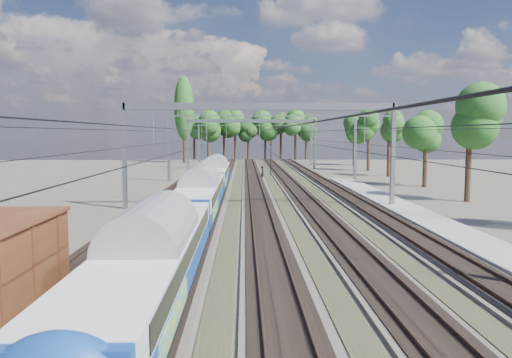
{
  "coord_description": "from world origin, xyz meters",
  "views": [
    {
      "loc": [
        -1.31,
        -12.57,
        6.38
      ],
      "look_at": [
        -0.37,
        26.88,
        2.8
      ],
      "focal_mm": 35.0,
      "sensor_mm": 36.0,
      "label": 1
    }
  ],
  "objects_px": {
    "emu_train": "(200,190)",
    "worker": "(263,172)",
    "signal_far": "(296,146)",
    "signal_near": "(271,154)"
  },
  "relations": [
    {
      "from": "emu_train",
      "to": "worker",
      "type": "bearing_deg",
      "value": 80.47
    },
    {
      "from": "worker",
      "to": "signal_near",
      "type": "xyz_separation_m",
      "value": [
        1.46,
        5.49,
        2.46
      ]
    },
    {
      "from": "worker",
      "to": "signal_far",
      "type": "distance_m",
      "value": 36.68
    },
    {
      "from": "emu_train",
      "to": "worker",
      "type": "distance_m",
      "value": 35.13
    },
    {
      "from": "emu_train",
      "to": "signal_far",
      "type": "height_order",
      "value": "signal_far"
    },
    {
      "from": "signal_near",
      "to": "emu_train",
      "type": "bearing_deg",
      "value": -109.68
    },
    {
      "from": "worker",
      "to": "signal_far",
      "type": "xyz_separation_m",
      "value": [
        8.44,
        35.59,
        2.82
      ]
    },
    {
      "from": "emu_train",
      "to": "worker",
      "type": "xyz_separation_m",
      "value": [
        5.81,
        34.62,
        -1.4
      ]
    },
    {
      "from": "worker",
      "to": "signal_near",
      "type": "distance_m",
      "value": 6.19
    },
    {
      "from": "emu_train",
      "to": "signal_near",
      "type": "distance_m",
      "value": 40.78
    }
  ]
}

